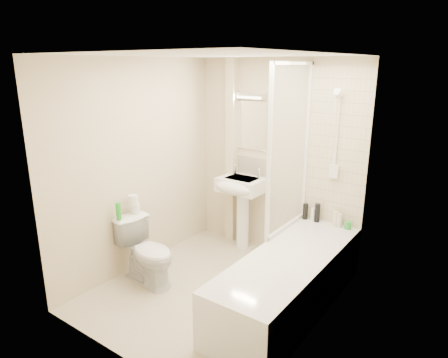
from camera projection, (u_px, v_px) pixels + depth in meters
The scene contains 25 objects.
floor at pixel (216, 291), 4.24m from camera, with size 2.50×2.50×0.00m, color beige.
wall_back at pixel (276, 159), 4.89m from camera, with size 2.20×0.02×2.40m, color beige.
wall_left at pixel (138, 167), 4.53m from camera, with size 0.02×2.50×2.40m, color beige.
wall_right at pixel (321, 205), 3.30m from camera, with size 0.02×2.50×2.40m, color beige.
ceiling at pixel (214, 55), 3.58m from camera, with size 2.20×2.50×0.02m, color white.
tile_back at pixel (337, 148), 4.40m from camera, with size 0.70×0.01×1.75m, color beige.
tile_right at pixel (331, 173), 3.40m from camera, with size 0.01×2.10×1.75m, color beige.
pipe_boxing at pixel (232, 154), 5.19m from camera, with size 0.12×0.12×2.40m, color beige.
splashback at pixel (250, 168), 5.13m from camera, with size 0.60×0.01×0.30m, color beige.
mirror at pixel (251, 126), 4.98m from camera, with size 0.46×0.01×0.60m, color white.
strip_light at pixel (250, 96), 4.86m from camera, with size 0.42×0.07×0.07m, color silver.
bathtub at pixel (289, 280), 3.90m from camera, with size 0.70×2.10×0.55m.
shower_screen at pixel (290, 149), 4.24m from camera, with size 0.04×0.92×1.80m.
shower_fixture at pixel (336, 138), 4.33m from camera, with size 0.10×0.16×0.99m.
pedestal_sink at pixel (240, 193), 5.03m from camera, with size 0.56×0.50×1.08m.
bottle_black_a at pixel (305, 211), 4.71m from camera, with size 0.06×0.06×0.19m, color black.
bottle_white_a at pixel (313, 214), 4.67m from camera, with size 0.05×0.05×0.15m, color white.
bottle_black_b at pixel (317, 213), 4.63m from camera, with size 0.06×0.06×0.22m, color black.
bottle_cream at pixel (335, 219), 4.51m from camera, with size 0.06×0.06×0.18m, color beige.
bottle_white_b at pixel (339, 220), 4.49m from camera, with size 0.05×0.05×0.16m, color silver.
bottle_green at pixel (348, 225), 4.44m from camera, with size 0.07×0.07×0.08m, color green.
toilet at pixel (147, 252), 4.33m from camera, with size 0.74×0.48×0.72m, color white.
toilet_roll_lower at pixel (135, 209), 4.44m from camera, with size 0.10×0.10×0.11m, color white.
toilet_roll_upper at pixel (133, 200), 4.39m from camera, with size 0.11×0.11×0.11m, color white.
green_bottle at pixel (119, 211), 4.25m from camera, with size 0.05×0.05×0.19m, color green.
Camera 1 is at (2.26, -3.00, 2.32)m, focal length 32.00 mm.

